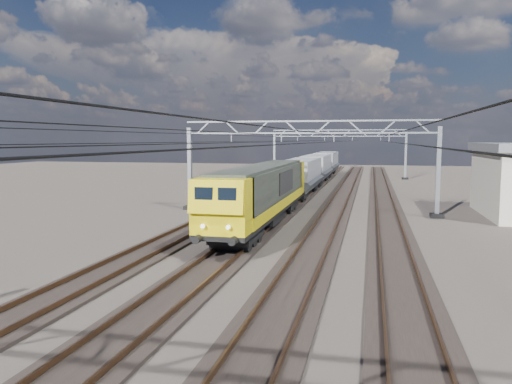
% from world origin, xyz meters
% --- Properties ---
extents(ground, '(160.00, 160.00, 0.00)m').
position_xyz_m(ground, '(0.00, 0.00, 0.00)').
color(ground, black).
rests_on(ground, ground).
extents(track_outer_west, '(2.60, 140.00, 0.30)m').
position_xyz_m(track_outer_west, '(-6.00, 0.00, 0.07)').
color(track_outer_west, black).
rests_on(track_outer_west, ground).
extents(track_loco, '(2.60, 140.00, 0.30)m').
position_xyz_m(track_loco, '(-2.00, 0.00, 0.07)').
color(track_loco, black).
rests_on(track_loco, ground).
extents(track_inner_east, '(2.60, 140.00, 0.30)m').
position_xyz_m(track_inner_east, '(2.00, 0.00, 0.07)').
color(track_inner_east, black).
rests_on(track_inner_east, ground).
extents(track_outer_east, '(2.60, 140.00, 0.30)m').
position_xyz_m(track_outer_east, '(6.00, 0.00, 0.07)').
color(track_outer_east, black).
rests_on(track_outer_east, ground).
extents(catenary_gantry_mid, '(19.90, 0.90, 7.11)m').
position_xyz_m(catenary_gantry_mid, '(0.00, 4.00, 3.91)').
color(catenary_gantry_mid, '#969CA3').
rests_on(catenary_gantry_mid, ground).
extents(catenary_gantry_far, '(19.90, 0.90, 7.11)m').
position_xyz_m(catenary_gantry_far, '(0.00, 40.00, 3.91)').
color(catenary_gantry_far, '#969CA3').
rests_on(catenary_gantry_far, ground).
extents(overhead_wires, '(12.03, 140.00, 0.53)m').
position_xyz_m(overhead_wires, '(0.00, 8.00, 5.75)').
color(overhead_wires, black).
rests_on(overhead_wires, ground).
extents(locomotive, '(2.76, 21.10, 3.62)m').
position_xyz_m(locomotive, '(-2.00, -2.58, 2.33)').
color(locomotive, black).
rests_on(locomotive, ground).
extents(hopper_wagon_lead, '(3.38, 13.00, 3.25)m').
position_xyz_m(hopper_wagon_lead, '(-2.00, 15.12, 2.23)').
color(hopper_wagon_lead, black).
rests_on(hopper_wagon_lead, ground).
extents(hopper_wagon_mid, '(3.38, 13.00, 3.25)m').
position_xyz_m(hopper_wagon_mid, '(-2.00, 29.32, 2.23)').
color(hopper_wagon_mid, black).
rests_on(hopper_wagon_mid, ground).
extents(hopper_wagon_third, '(3.38, 13.00, 3.25)m').
position_xyz_m(hopper_wagon_third, '(-2.00, 43.52, 2.23)').
color(hopper_wagon_third, black).
rests_on(hopper_wagon_third, ground).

